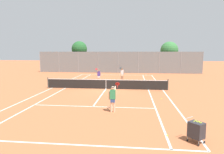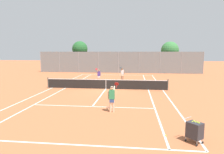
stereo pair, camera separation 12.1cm
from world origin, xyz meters
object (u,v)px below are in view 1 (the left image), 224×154
tree_behind_right (169,51)px  player_far_left (99,75)px  loose_tennis_ball_2 (156,87)px  tree_behind_left (79,49)px  loose_tennis_ball_1 (162,99)px  player_near_side (113,97)px  tennis_net (106,84)px  player_far_right (122,73)px  ball_cart (196,130)px  loose_tennis_ball_3 (167,135)px  loose_tennis_ball_0 (119,81)px

tree_behind_right → player_far_left: bearing=-126.5°
loose_tennis_ball_2 → tree_behind_right: (3.91, 16.15, 3.71)m
loose_tennis_ball_2 → tree_behind_left: 20.54m
tree_behind_right → loose_tennis_ball_1: bearing=-100.8°
player_far_left → tree_behind_left: tree_behind_left is taller
player_near_side → loose_tennis_ball_1: bearing=47.3°
tennis_net → player_far_right: 5.88m
ball_cart → tree_behind_right: bearing=82.6°
tennis_net → tree_behind_left: size_ratio=2.16×
player_far_right → loose_tennis_ball_3: 16.67m
tree_behind_right → loose_tennis_ball_2: bearing=-103.6°
tree_behind_right → ball_cart: bearing=-97.4°
tree_behind_left → loose_tennis_ball_2: bearing=-51.5°
tennis_net → player_far_left: bearing=110.1°
ball_cart → player_far_left: size_ratio=0.54×
ball_cart → loose_tennis_ball_0: bearing=105.0°
tennis_net → loose_tennis_ball_1: tennis_net is taller
player_far_left → loose_tennis_ball_2: 6.84m
loose_tennis_ball_0 → loose_tennis_ball_2: size_ratio=1.00×
tree_behind_left → tree_behind_right: (16.44, 0.38, -0.32)m
loose_tennis_ball_0 → loose_tennis_ball_2: same height
ball_cart → tree_behind_left: tree_behind_left is taller
loose_tennis_ball_0 → tree_behind_left: (-8.39, 12.48, 4.03)m
tennis_net → player_far_left: size_ratio=6.76×
player_far_right → tree_behind_left: 14.89m
player_near_side → loose_tennis_ball_2: player_near_side is taller
ball_cart → loose_tennis_ball_3: bearing=154.8°
player_near_side → tree_behind_right: size_ratio=0.33×
player_far_left → tree_behind_right: tree_behind_right is taller
player_far_left → loose_tennis_ball_0: bearing=26.3°
player_far_right → loose_tennis_ball_0: bearing=-112.4°
tennis_net → loose_tennis_ball_1: bearing=-37.7°
player_near_side → tree_behind_left: 26.56m
loose_tennis_ball_3 → tree_behind_right: 29.06m
tennis_net → tree_behind_right: bearing=63.2°
ball_cart → loose_tennis_ball_1: ball_cart is taller
tennis_net → loose_tennis_ball_3: tennis_net is taller
player_far_left → tree_behind_right: (10.34, 14.00, 2.81)m
loose_tennis_ball_0 → loose_tennis_ball_1: 9.50m
loose_tennis_ball_3 → tree_behind_left: (-11.64, 28.04, 4.03)m
tree_behind_right → loose_tennis_ball_0: bearing=-122.0°
player_far_left → loose_tennis_ball_3: size_ratio=26.88×
ball_cart → player_near_side: size_ratio=0.54×
tree_behind_right → tennis_net: bearing=-116.8°
player_far_right → loose_tennis_ball_0: size_ratio=26.88×
player_far_left → tree_behind_left: 15.25m
player_far_left → tree_behind_left: size_ratio=0.32×
loose_tennis_ball_0 → tree_behind_left: size_ratio=0.01×
tennis_net → player_far_right: bearing=77.6°
loose_tennis_ball_0 → player_far_right: bearing=67.6°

